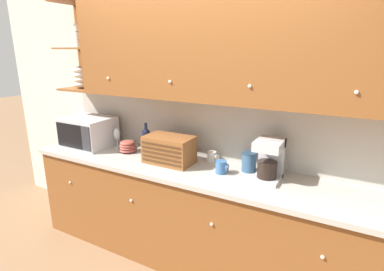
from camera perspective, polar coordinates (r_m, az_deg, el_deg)
name	(u,v)px	position (r m, az deg, el deg)	size (l,w,h in m)	color
ground_plane	(202,240)	(3.35, 1.86, -19.21)	(24.00, 24.00, 0.00)	#896647
wall_back	(204,119)	(2.84, 2.37, 3.11)	(5.55, 0.06, 2.60)	beige
counter_unit	(187,213)	(2.87, -0.92, -14.60)	(3.17, 0.64, 0.94)	brown
backsplash_panel	(203,127)	(2.83, 2.03, 1.58)	(3.15, 0.01, 0.58)	#B7B2A8
upper_cabinets	(212,46)	(2.52, 3.88, 16.66)	(3.15, 0.37, 0.90)	brown
microwave	(88,132)	(3.37, -19.14, 0.68)	(0.50, 0.41, 0.31)	silver
wine_glass	(117,135)	(3.22, -14.11, 0.16)	(0.07, 0.07, 0.21)	silver
bowl_stack_on_counter	(128,146)	(3.09, -12.16, -2.06)	(0.18, 0.18, 0.12)	#9E473D
wine_bottle	(146,140)	(2.96, -8.69, -0.89)	(0.08, 0.08, 0.32)	black
bread_box	(169,150)	(2.72, -4.37, -2.69)	(0.44, 0.27, 0.25)	brown
mug_blue_second	(212,157)	(2.76, 3.84, -4.04)	(0.10, 0.08, 0.09)	silver
mug	(221,167)	(2.51, 5.63, -6.01)	(0.10, 0.09, 0.11)	#38669E
storage_canister	(249,162)	(2.58, 10.79, -4.94)	(0.12, 0.12, 0.17)	#33567A
coffee_maker	(269,159)	(2.43, 14.48, -4.34)	(0.20, 0.26, 0.33)	#B7B7BC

